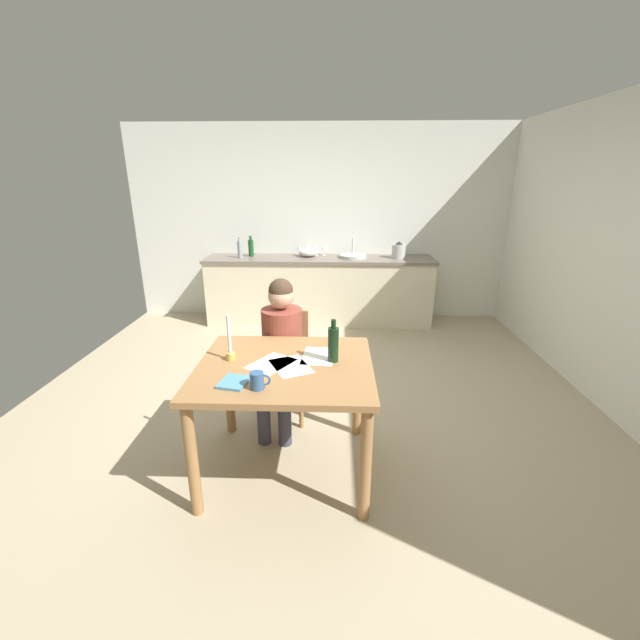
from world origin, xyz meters
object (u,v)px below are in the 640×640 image
at_px(wine_bottle_on_table, 333,344).
at_px(stovetop_kettle, 399,251).
at_px(person_seated, 281,345).
at_px(bottle_oil, 240,249).
at_px(wine_glass_back_left, 307,248).
at_px(book_magazine, 234,382).
at_px(bottle_vinegar, 251,248).
at_px(mixing_bowl, 308,252).
at_px(wine_glass_by_kettle, 316,248).
at_px(wine_glass_near_sink, 324,248).
at_px(coffee_mug, 258,381).
at_px(dining_table, 285,381).
at_px(candlestick, 230,347).
at_px(chair_at_table, 285,359).
at_px(sink_unit, 353,256).
at_px(wine_glass_back_right, 299,247).

relative_size(wine_bottle_on_table, stovetop_kettle, 1.30).
distance_m(person_seated, bottle_oil, 2.64).
distance_m(stovetop_kettle, wine_glass_back_left, 1.24).
relative_size(book_magazine, bottle_vinegar, 0.65).
distance_m(person_seated, wine_bottle_on_table, 0.70).
xyz_separation_m(mixing_bowl, wine_glass_by_kettle, (0.10, 0.07, 0.05)).
relative_size(wine_glass_near_sink, wine_glass_back_left, 1.00).
xyz_separation_m(person_seated, coffee_mug, (-0.01, -0.91, 0.16)).
distance_m(dining_table, stovetop_kettle, 3.34).
bearing_deg(wine_glass_back_left, mixing_bowl, -73.21).
relative_size(candlestick, mixing_bowl, 1.17).
xyz_separation_m(dining_table, wine_glass_by_kettle, (0.05, 3.27, 0.34)).
bearing_deg(wine_glass_by_kettle, candlestick, -97.42).
height_order(bottle_vinegar, wine_glass_by_kettle, bottle_vinegar).
xyz_separation_m(dining_table, coffee_mug, (-0.12, -0.32, 0.17)).
bearing_deg(candlestick, chair_at_table, 67.98).
height_order(chair_at_table, coffee_mug, coffee_mug).
height_order(sink_unit, bottle_oil, bottle_oil).
xyz_separation_m(coffee_mug, stovetop_kettle, (1.27, 3.44, 0.16)).
distance_m(dining_table, wine_glass_by_kettle, 3.29).
relative_size(candlestick, bottle_oil, 1.13).
xyz_separation_m(sink_unit, wine_glass_near_sink, (-0.39, 0.15, 0.09)).
distance_m(book_magazine, wine_glass_by_kettle, 3.55).
bearing_deg(wine_bottle_on_table, book_magazine, -149.87).
distance_m(wine_glass_by_kettle, wine_glass_back_right, 0.23).
distance_m(dining_table, coffee_mug, 0.38).
height_order(person_seated, stovetop_kettle, person_seated).
height_order(person_seated, wine_glass_back_left, person_seated).
bearing_deg(sink_unit, stovetop_kettle, -0.40).
distance_m(bottle_vinegar, wine_glass_back_right, 0.65).
bearing_deg(dining_table, wine_glass_near_sink, 87.12).
relative_size(wine_bottle_on_table, mixing_bowl, 1.08).
distance_m(person_seated, wine_glass_back_left, 2.70).
xyz_separation_m(dining_table, chair_at_table, (-0.09, 0.73, -0.17)).
bearing_deg(coffee_mug, sink_unit, 78.96).
xyz_separation_m(mixing_bowl, stovetop_kettle, (1.20, -0.08, 0.04)).
relative_size(wine_glass_back_left, wine_glass_back_right, 1.00).
bearing_deg(wine_glass_back_right, wine_glass_near_sink, 0.00).
height_order(chair_at_table, candlestick, candlestick).
bearing_deg(book_magazine, wine_glass_back_left, 98.62).
xyz_separation_m(stovetop_kettle, wine_glass_back_right, (-1.33, 0.15, 0.01)).
height_order(book_magazine, wine_glass_back_right, wine_glass_back_right).
bearing_deg(wine_glass_back_right, book_magazine, -91.45).
bearing_deg(mixing_bowl, wine_glass_back_left, 106.79).
bearing_deg(bottle_vinegar, sink_unit, -2.54).
relative_size(wine_bottle_on_table, bottle_oil, 1.04).
bearing_deg(wine_bottle_on_table, bottle_oil, 112.79).
height_order(person_seated, wine_glass_by_kettle, person_seated).
distance_m(book_magazine, wine_glass_back_right, 3.54).
height_order(mixing_bowl, wine_glass_near_sink, wine_glass_near_sink).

